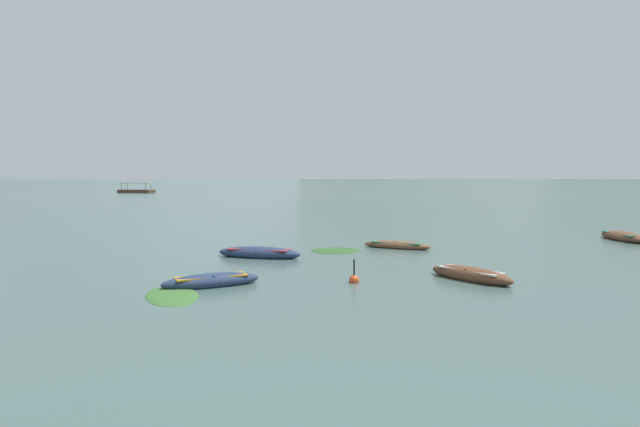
% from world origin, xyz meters
% --- Properties ---
extents(ground_plane, '(6000.00, 6000.00, 0.00)m').
position_xyz_m(ground_plane, '(0.00, 1500.00, 0.00)').
color(ground_plane, '#425B56').
extents(mountain_0, '(775.69, 775.69, 257.90)m').
position_xyz_m(mountain_0, '(-1129.39, 1855.51, 128.95)').
color(mountain_0, '#4C5B56').
rests_on(mountain_0, ground).
extents(mountain_1, '(1380.64, 1380.64, 496.82)m').
position_xyz_m(mountain_1, '(-582.75, 1667.54, 248.41)').
color(mountain_1, slate).
rests_on(mountain_1, ground).
extents(mountain_2, '(1238.56, 1238.56, 351.41)m').
position_xyz_m(mountain_2, '(225.27, 1761.44, 175.71)').
color(mountain_2, '#56665B').
rests_on(mountain_2, ground).
extents(rowboat_1, '(2.85, 3.29, 0.58)m').
position_xyz_m(rowboat_1, '(4.80, 13.67, 0.18)').
color(rowboat_1, brown).
rests_on(rowboat_1, ground).
extents(rowboat_2, '(3.38, 2.36, 0.54)m').
position_xyz_m(rowboat_2, '(-4.20, 12.46, 0.17)').
color(rowboat_2, navy).
rests_on(rowboat_2, ground).
extents(rowboat_4, '(1.44, 4.14, 0.64)m').
position_xyz_m(rowboat_4, '(16.92, 25.68, 0.20)').
color(rowboat_4, brown).
rests_on(rowboat_4, ground).
extents(rowboat_6, '(4.10, 2.09, 0.61)m').
position_xyz_m(rowboat_6, '(-3.42, 18.87, 0.19)').
color(rowboat_6, navy).
rests_on(rowboat_6, ground).
extents(rowboat_7, '(3.60, 2.37, 0.48)m').
position_xyz_m(rowboat_7, '(3.29, 22.04, 0.15)').
color(rowboat_7, brown).
rests_on(rowboat_7, ground).
extents(ferry_0, '(8.52, 4.60, 2.54)m').
position_xyz_m(ferry_0, '(-45.26, 118.59, 0.45)').
color(ferry_0, '#4C3323').
rests_on(ferry_0, ground).
extents(mooring_buoy, '(0.36, 0.36, 0.91)m').
position_xyz_m(mooring_buoy, '(0.63, 13.14, 0.09)').
color(mooring_buoy, '#DB4C1E').
rests_on(mooring_buoy, ground).
extents(weed_patch_2, '(2.59, 3.44, 0.14)m').
position_xyz_m(weed_patch_2, '(-5.10, 11.00, 0.00)').
color(weed_patch_2, '#38662D').
rests_on(weed_patch_2, ground).
extents(weed_patch_3, '(3.42, 3.41, 0.14)m').
position_xyz_m(weed_patch_3, '(0.11, 21.04, 0.00)').
color(weed_patch_3, '#2D5628').
rests_on(weed_patch_3, ground).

